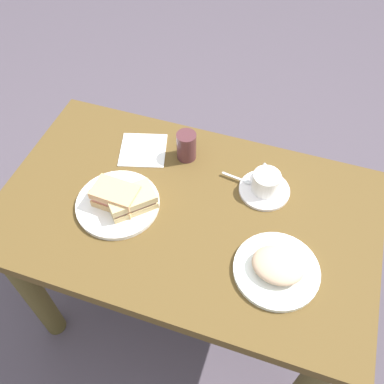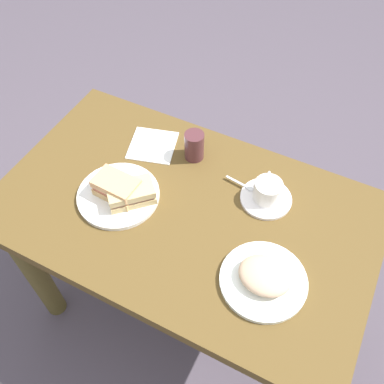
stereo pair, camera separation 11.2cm
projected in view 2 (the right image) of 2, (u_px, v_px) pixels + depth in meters
The scene contains 12 objects.
ground_plane at pixel (186, 304), 1.83m from camera, with size 6.00×6.00×0.00m, color #4E444F.
dining_table at pixel (184, 233), 1.37m from camera, with size 1.14×0.68×0.71m.
sandwich_plate at pixel (119, 195), 1.29m from camera, with size 0.25×0.25×0.01m, color white.
sandwich_front at pixel (117, 187), 1.26m from camera, with size 0.14×0.09×0.06m.
sandwich_back at pixel (131, 193), 1.25m from camera, with size 0.16×0.15×0.05m.
coffee_saucer at pixel (266, 199), 1.28m from camera, with size 0.16×0.16×0.01m, color white.
coffee_cup at pixel (268, 190), 1.25m from camera, with size 0.08×0.11×0.07m.
spoon at pixel (244, 186), 1.30m from camera, with size 0.10×0.03×0.01m.
side_plate at pixel (263, 281), 1.11m from camera, with size 0.23×0.23×0.01m, color white.
side_food_pile at pixel (265, 276), 1.09m from camera, with size 0.14×0.12×0.04m, color tan.
napkin at pixel (153, 145), 1.42m from camera, with size 0.15×0.15×0.00m, color white.
drinking_glass at pixel (194, 146), 1.36m from camera, with size 0.06×0.06×0.10m, color #50292E.
Camera 2 is at (0.35, -0.64, 1.74)m, focal length 39.52 mm.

